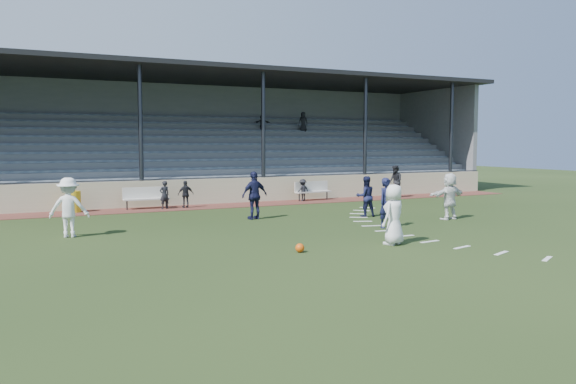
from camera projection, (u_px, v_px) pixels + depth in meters
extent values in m
plane|color=#223314|center=(325.00, 243.00, 16.36)|extent=(90.00, 90.00, 0.00)
cube|color=#562922|center=(213.00, 206.00, 25.80)|extent=(34.00, 2.00, 0.02)
cube|color=#C1B894|center=(206.00, 192.00, 26.69)|extent=(34.00, 0.18, 1.20)
cube|color=beige|center=(147.00, 199.00, 24.67)|extent=(2.01, 0.45, 0.06)
cube|color=beige|center=(146.00, 193.00, 24.84)|extent=(2.00, 0.11, 0.54)
cylinder|color=#2B2C32|center=(127.00, 205.00, 24.34)|extent=(0.06, 0.06, 0.40)
cylinder|color=#2B2C32|center=(166.00, 203.00, 25.03)|extent=(0.06, 0.06, 0.40)
cube|color=beige|center=(313.00, 192.00, 28.35)|extent=(2.03, 0.62, 0.06)
cube|color=beige|center=(311.00, 187.00, 28.52)|extent=(1.99, 0.28, 0.54)
cylinder|color=#2B2C32|center=(299.00, 197.00, 27.92)|extent=(0.06, 0.06, 0.40)
cylinder|color=#2B2C32|center=(327.00, 196.00, 28.81)|extent=(0.06, 0.06, 0.40)
cylinder|color=gold|center=(74.00, 202.00, 23.47)|extent=(0.56, 0.56, 0.89)
sphere|color=#D34D0C|center=(300.00, 248.00, 14.95)|extent=(0.24, 0.24, 0.24)
imported|color=white|center=(394.00, 215.00, 16.05)|extent=(1.00, 0.85, 1.74)
imported|color=#141738|center=(387.00, 203.00, 19.25)|extent=(0.69, 0.51, 1.73)
imported|color=#141738|center=(366.00, 196.00, 22.19)|extent=(0.88, 0.74, 1.60)
imported|color=white|center=(69.00, 208.00, 17.30)|extent=(1.34, 0.98, 1.85)
imported|color=#141738|center=(255.00, 195.00, 21.39)|extent=(1.14, 0.62, 1.84)
imported|color=white|center=(449.00, 196.00, 21.37)|extent=(1.69, 0.67, 1.78)
imported|color=black|center=(395.00, 181.00, 29.81)|extent=(0.82, 0.96, 1.72)
imported|color=black|center=(164.00, 195.00, 24.66)|extent=(0.51, 0.40, 1.24)
imported|color=black|center=(186.00, 194.00, 25.07)|extent=(0.71, 0.30, 1.22)
imported|color=black|center=(303.00, 190.00, 27.99)|extent=(0.77, 0.52, 1.10)
cube|color=slate|center=(203.00, 191.00, 27.19)|extent=(34.00, 0.80, 1.20)
cube|color=gray|center=(202.00, 177.00, 27.22)|extent=(33.00, 0.28, 0.10)
cube|color=slate|center=(198.00, 186.00, 27.89)|extent=(34.00, 0.80, 1.60)
cube|color=gray|center=(197.00, 168.00, 27.90)|extent=(33.00, 0.28, 0.10)
cube|color=slate|center=(194.00, 181.00, 28.59)|extent=(34.00, 0.80, 2.00)
cube|color=gray|center=(193.00, 160.00, 28.59)|extent=(33.00, 0.28, 0.10)
cube|color=slate|center=(189.00, 176.00, 29.29)|extent=(34.00, 0.80, 2.40)
cube|color=gray|center=(188.00, 152.00, 29.27)|extent=(33.00, 0.28, 0.10)
cube|color=slate|center=(185.00, 171.00, 29.99)|extent=(34.00, 0.80, 2.80)
cube|color=gray|center=(184.00, 144.00, 29.96)|extent=(33.00, 0.28, 0.10)
cube|color=slate|center=(181.00, 167.00, 30.70)|extent=(34.00, 0.80, 3.20)
cube|color=gray|center=(180.00, 137.00, 30.64)|extent=(33.00, 0.28, 0.10)
cube|color=slate|center=(177.00, 163.00, 31.40)|extent=(34.00, 0.80, 3.60)
cube|color=gray|center=(176.00, 130.00, 31.33)|extent=(33.00, 0.28, 0.10)
cube|color=slate|center=(174.00, 159.00, 32.10)|extent=(34.00, 0.80, 4.00)
cube|color=gray|center=(173.00, 123.00, 32.01)|extent=(33.00, 0.28, 0.10)
cube|color=slate|center=(170.00, 155.00, 32.80)|extent=(34.00, 0.80, 4.40)
cube|color=gray|center=(169.00, 117.00, 32.70)|extent=(33.00, 0.28, 0.10)
cube|color=slate|center=(168.00, 138.00, 33.25)|extent=(34.00, 0.40, 6.40)
cube|color=slate|center=(433.00, 139.00, 37.24)|extent=(0.30, 7.80, 6.40)
cube|color=black|center=(184.00, 75.00, 29.46)|extent=(34.60, 9.00, 0.22)
cylinder|color=#2B2C32|center=(141.00, 135.00, 25.27)|extent=(0.20, 0.20, 6.50)
cylinder|color=#2B2C32|center=(263.00, 136.00, 27.84)|extent=(0.20, 0.20, 6.50)
cylinder|color=#2B2C32|center=(365.00, 137.00, 30.41)|extent=(0.20, 0.20, 6.50)
cylinder|color=#2B2C32|center=(451.00, 137.00, 32.98)|extent=(0.20, 0.20, 6.50)
cylinder|color=#2B2C32|center=(206.00, 178.00, 26.64)|extent=(34.00, 0.05, 0.05)
imported|color=black|center=(303.00, 122.00, 34.62)|extent=(0.65, 0.46, 1.23)
imported|color=black|center=(262.00, 123.00, 33.46)|extent=(0.98, 0.50, 1.01)
cube|color=white|center=(367.00, 208.00, 25.28)|extent=(0.54, 0.61, 0.01)
cube|color=white|center=(361.00, 210.00, 24.22)|extent=(0.59, 0.56, 0.01)
cube|color=white|center=(358.00, 214.00, 23.12)|extent=(0.64, 0.51, 0.01)
cube|color=white|center=(359.00, 217.00, 21.99)|extent=(0.67, 0.44, 0.01)
cube|color=white|center=(363.00, 221.00, 20.86)|extent=(0.70, 0.37, 0.01)
cube|color=white|center=(371.00, 226.00, 19.73)|extent=(0.71, 0.29, 0.01)
cube|color=white|center=(385.00, 231.00, 18.63)|extent=(0.71, 0.21, 0.01)
cube|color=white|center=(404.00, 236.00, 17.58)|extent=(0.70, 0.12, 0.01)
cube|color=white|center=(430.00, 241.00, 16.59)|extent=(0.71, 0.21, 0.01)
cube|color=white|center=(462.00, 247.00, 15.67)|extent=(0.71, 0.29, 0.01)
cube|color=white|center=(501.00, 253.00, 14.85)|extent=(0.70, 0.37, 0.01)
cube|color=white|center=(547.00, 259.00, 14.12)|extent=(0.67, 0.44, 0.01)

